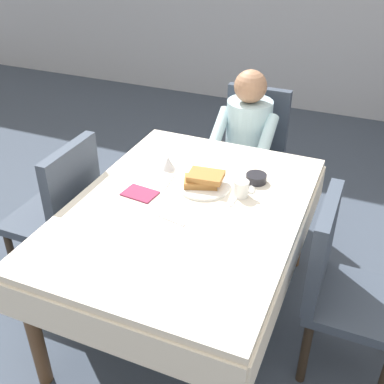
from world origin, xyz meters
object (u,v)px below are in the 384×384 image
object	(u,v)px
chair_left_side	(62,208)
fork_left_of_plate	(169,181)
dining_table_main	(186,221)
chair_right_side	(339,280)
bowl_butter	(256,178)
spoon_near_edge	(171,220)
syrup_pitcher	(168,163)
diner_person	(247,137)
knife_right_of_plate	(237,196)
chair_diner	(252,146)
cup_coffee	(242,189)
plate_breakfast	(204,186)
breakfast_stack	(204,179)

from	to	relation	value
chair_left_side	fork_left_of_plate	world-z (taller)	chair_left_side
dining_table_main	chair_right_side	xyz separation A→B (m)	(0.77, 0.00, -0.12)
bowl_butter	spoon_near_edge	xyz separation A→B (m)	(-0.27, -0.50, -0.02)
chair_right_side	syrup_pitcher	bearing A→B (deg)	-106.87
diner_person	chair_left_side	world-z (taller)	diner_person
knife_right_of_plate	spoon_near_edge	bearing A→B (deg)	146.68
chair_diner	spoon_near_edge	world-z (taller)	chair_diner
chair_right_side	chair_diner	bearing A→B (deg)	-146.75
dining_table_main	chair_right_side	size ratio (longest dim) A/B	1.64
chair_diner	syrup_pitcher	size ratio (longest dim) A/B	11.63
cup_coffee	knife_right_of_plate	size ratio (longest dim) A/B	0.57
cup_coffee	bowl_butter	world-z (taller)	cup_coffee
chair_diner	chair_right_side	distance (m)	1.40
chair_left_side	knife_right_of_plate	xyz separation A→B (m)	(0.98, 0.18, 0.21)
chair_diner	plate_breakfast	xyz separation A→B (m)	(0.01, -0.97, 0.22)
knife_right_of_plate	chair_right_side	bearing A→B (deg)	-106.51
bowl_butter	plate_breakfast	bearing A→B (deg)	-146.15
bowl_butter	syrup_pitcher	bearing A→B (deg)	-173.65
chair_right_side	knife_right_of_plate	bearing A→B (deg)	-107.86
breakfast_stack	fork_left_of_plate	size ratio (longest dim) A/B	1.20
cup_coffee	spoon_near_edge	distance (m)	0.41
chair_right_side	bowl_butter	xyz separation A→B (m)	(-0.52, 0.36, 0.23)
dining_table_main	bowl_butter	distance (m)	0.45
dining_table_main	chair_left_side	world-z (taller)	chair_left_side
syrup_pitcher	bowl_butter	bearing A→B (deg)	6.35
syrup_pitcher	knife_right_of_plate	size ratio (longest dim) A/B	0.40
cup_coffee	bowl_butter	distance (m)	0.17
chair_diner	chair_right_side	xyz separation A→B (m)	(0.77, -1.17, 0.00)
chair_left_side	spoon_near_edge	size ratio (longest dim) A/B	6.20
bowl_butter	syrup_pitcher	size ratio (longest dim) A/B	1.38
cup_coffee	syrup_pitcher	world-z (taller)	cup_coffee
chair_left_side	knife_right_of_plate	size ratio (longest dim) A/B	4.65
chair_left_side	knife_right_of_plate	distance (m)	1.01
breakfast_stack	bowl_butter	world-z (taller)	breakfast_stack
dining_table_main	syrup_pitcher	bearing A→B (deg)	127.99
spoon_near_edge	bowl_butter	bearing A→B (deg)	73.13
chair_right_side	breakfast_stack	bearing A→B (deg)	-105.04
knife_right_of_plate	fork_left_of_plate	bearing A→B (deg)	91.35
diner_person	plate_breakfast	xyz separation A→B (m)	(0.01, -0.81, 0.08)
breakfast_stack	syrup_pitcher	distance (m)	0.27
syrup_pitcher	fork_left_of_plate	size ratio (longest dim) A/B	0.44
cup_coffee	dining_table_main	bearing A→B (deg)	-138.38
chair_left_side	plate_breakfast	bearing A→B (deg)	-75.55
spoon_near_edge	chair_diner	bearing A→B (deg)	100.47
diner_person	fork_left_of_plate	xyz separation A→B (m)	(-0.18, -0.83, 0.07)
chair_diner	bowl_butter	distance (m)	0.88
bowl_butter	chair_left_side	bearing A→B (deg)	-160.54
bowl_butter	knife_right_of_plate	distance (m)	0.19
fork_left_of_plate	breakfast_stack	bearing A→B (deg)	-90.22
syrup_pitcher	spoon_near_edge	xyz separation A→B (m)	(0.22, -0.44, -0.04)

